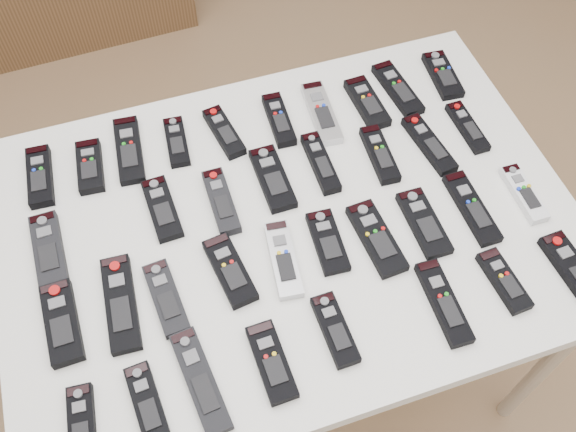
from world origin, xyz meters
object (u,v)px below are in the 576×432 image
object	(u,v)px
remote_25	(424,223)
remote_30	(200,381)
remote_10	(49,250)
remote_16	(429,144)
remote_9	(443,75)
remote_12	(221,202)
remote_26	(472,208)
remote_32	(335,330)
remote_4	(224,132)
remote_17	(467,127)
remote_27	(524,193)
remote_31	(272,362)
remote_14	(321,163)
remote_23	(328,242)
remote_11	(162,209)
remote_19	(121,303)
remote_0	(40,176)
remote_1	(90,167)
remote_15	(380,154)
remote_24	(376,238)
remote_2	(129,150)
remote_33	(444,302)
table	(288,235)
remote_28	(82,427)
remote_34	(504,281)
remote_35	(574,271)
remote_20	(166,298)
remote_18	(62,323)
remote_5	(279,120)
remote_13	(273,178)
remote_7	(367,103)
remote_21	(230,270)
remote_8	(398,89)
remote_6	(321,113)
remote_3	(177,142)

from	to	relation	value
remote_25	remote_30	world-z (taller)	same
remote_10	remote_16	distance (m)	0.88
remote_9	remote_12	bearing A→B (deg)	-157.54
remote_26	remote_32	xyz separation A→B (m)	(-0.39, -0.17, 0.00)
remote_10	remote_30	bearing A→B (deg)	-58.99
remote_4	remote_17	xyz separation A→B (m)	(0.56, -0.17, -0.00)
remote_27	remote_31	size ratio (longest dim) A/B	0.98
remote_14	remote_23	xyz separation A→B (m)	(-0.06, -0.20, -0.00)
remote_11	remote_19	distance (m)	0.24
remote_0	remote_1	distance (m)	0.11
remote_10	remote_15	distance (m)	0.76
remote_24	remote_26	distance (m)	0.23
remote_2	remote_33	xyz separation A→B (m)	(0.52, -0.59, 0.00)
remote_10	remote_33	world-z (taller)	same
table	remote_2	xyz separation A→B (m)	(-0.29, 0.30, 0.07)
remote_26	remote_28	world-z (taller)	same
remote_23	remote_32	xyz separation A→B (m)	(-0.06, -0.19, 0.00)
remote_24	remote_27	bearing A→B (deg)	-2.94
table	remote_34	bearing A→B (deg)	-37.57
remote_25	remote_28	xyz separation A→B (m)	(-0.77, -0.20, 0.00)
table	remote_34	distance (m)	0.47
remote_16	remote_2	bearing A→B (deg)	156.36
remote_35	remote_19	bearing A→B (deg)	162.89
remote_2	remote_17	xyz separation A→B (m)	(0.78, -0.19, -0.00)
remote_17	remote_20	world-z (taller)	remote_20
remote_17	remote_24	bearing A→B (deg)	-147.10
remote_31	remote_18	bearing A→B (deg)	149.07
remote_18	remote_24	size ratio (longest dim) A/B	0.97
remote_5	remote_28	world-z (taller)	remote_5
remote_13	remote_16	world-z (taller)	same
remote_7	remote_20	distance (m)	0.69
remote_9	remote_31	size ratio (longest dim) A/B	0.99
remote_14	remote_21	world-z (taller)	same
remote_7	remote_19	size ratio (longest dim) A/B	0.77
remote_31	remote_35	xyz separation A→B (m)	(0.65, -0.01, -0.00)
remote_25	remote_18	bearing A→B (deg)	179.39
remote_12	remote_14	distance (m)	0.25
remote_14	remote_16	bearing A→B (deg)	-5.05
remote_12	remote_33	xyz separation A→B (m)	(0.36, -0.38, -0.00)
remote_14	remote_15	xyz separation A→B (m)	(0.14, -0.02, -0.00)
remote_25	remote_15	bearing A→B (deg)	95.05
remote_8	remote_18	size ratio (longest dim) A/B	1.04
remote_20	remote_25	world-z (taller)	same
remote_6	remote_19	world-z (taller)	remote_6
remote_10	remote_27	distance (m)	1.04
remote_5	remote_0	bearing A→B (deg)	-177.98
remote_8	remote_9	xyz separation A→B (m)	(0.13, 0.01, -0.00)
remote_30	remote_12	bearing A→B (deg)	63.07
remote_28	remote_3	bearing A→B (deg)	67.42
remote_23	remote_34	bearing A→B (deg)	-29.36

